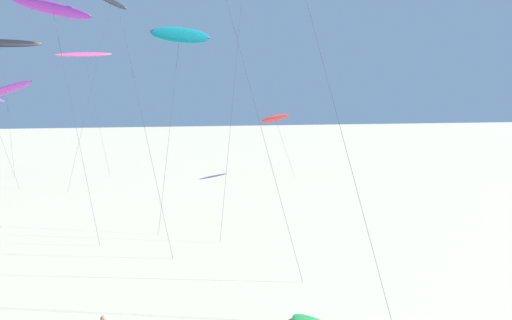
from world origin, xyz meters
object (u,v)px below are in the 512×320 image
(flying_kite_4, at_px, (6,90))
(flying_kite_5, at_px, (111,1))
(flying_kite_6, at_px, (180,35))
(flying_kite_7, at_px, (1,43))
(flying_kite_8, at_px, (53,9))
(flying_kite_1, at_px, (84,55))
(flying_kite_3, at_px, (275,118))

(flying_kite_4, bearing_deg, flying_kite_5, -23.00)
(flying_kite_6, distance_m, flying_kite_7, 29.82)
(flying_kite_5, relative_size, flying_kite_8, 1.29)
(flying_kite_4, height_order, flying_kite_7, flying_kite_7)
(flying_kite_1, bearing_deg, flying_kite_6, -68.56)
(flying_kite_3, relative_size, flying_kite_6, 0.51)
(flying_kite_3, xyz_separation_m, flying_kite_8, (-19.67, -15.25, 7.93))
(flying_kite_3, bearing_deg, flying_kite_7, 164.74)
(flying_kite_3, bearing_deg, flying_kite_5, 168.37)
(flying_kite_3, xyz_separation_m, flying_kite_5, (-17.65, 3.63, 12.70))
(flying_kite_5, height_order, flying_kite_8, flying_kite_5)
(flying_kite_3, height_order, flying_kite_6, flying_kite_6)
(flying_kite_1, relative_size, flying_kite_6, 1.07)
(flying_kite_1, xyz_separation_m, flying_kite_6, (10.51, -26.75, -1.25))
(flying_kite_5, xyz_separation_m, flying_kite_6, (6.20, -18.49, -6.10))
(flying_kite_6, distance_m, flying_kite_8, 8.34)
(flying_kite_3, relative_size, flying_kite_5, 0.36)
(flying_kite_4, xyz_separation_m, flying_kite_6, (18.88, -23.87, 3.35))
(flying_kite_1, bearing_deg, flying_kite_3, -28.44)
(flying_kite_1, height_order, flying_kite_6, flying_kite_1)
(flying_kite_8, bearing_deg, flying_kite_1, 94.82)
(flying_kite_4, xyz_separation_m, flying_kite_5, (12.68, -5.38, 9.46))
(flying_kite_3, relative_size, flying_kite_4, 0.65)
(flying_kite_1, distance_m, flying_kite_8, 27.23)
(flying_kite_1, bearing_deg, flying_kite_7, -156.17)
(flying_kite_6, bearing_deg, flying_kite_7, 129.09)
(flying_kite_1, xyz_separation_m, flying_kite_8, (2.29, -27.14, 0.09))
(flying_kite_1, height_order, flying_kite_7, flying_kite_7)
(flying_kite_5, distance_m, flying_kite_7, 14.02)
(flying_kite_8, bearing_deg, flying_kite_4, 113.73)
(flying_kite_1, distance_m, flying_kite_4, 9.98)
(flying_kite_1, distance_m, flying_kite_7, 9.05)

